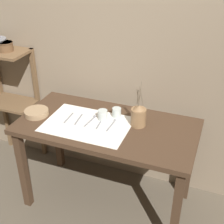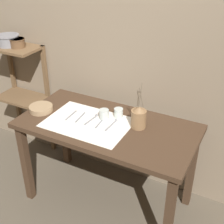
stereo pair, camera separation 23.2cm
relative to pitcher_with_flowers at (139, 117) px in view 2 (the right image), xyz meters
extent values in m
plane|color=brown|center=(-0.23, -0.08, -0.88)|extent=(12.00, 12.00, 0.00)
cube|color=gray|center=(-0.23, 0.38, 0.32)|extent=(7.00, 0.06, 2.40)
cube|color=#422D1E|center=(-0.23, -0.08, -0.10)|extent=(1.38, 0.70, 0.04)
cube|color=#422D1E|center=(-0.86, -0.36, -0.50)|extent=(0.06, 0.06, 0.76)
cube|color=#422D1E|center=(0.41, -0.36, -0.50)|extent=(0.06, 0.06, 0.76)
cube|color=#422D1E|center=(-0.86, 0.21, -0.50)|extent=(0.06, 0.06, 0.76)
cube|color=#422D1E|center=(0.41, 0.21, -0.50)|extent=(0.06, 0.06, 0.76)
cube|color=brown|center=(-1.33, 0.18, 0.28)|extent=(0.47, 0.30, 0.02)
cube|color=brown|center=(-1.33, 0.18, -0.23)|extent=(0.47, 0.30, 0.02)
cube|color=brown|center=(-1.55, 0.31, -0.29)|extent=(0.04, 0.04, 1.17)
cube|color=brown|center=(-1.12, 0.31, -0.29)|extent=(0.04, 0.04, 1.17)
cube|color=white|center=(-0.37, -0.13, -0.08)|extent=(0.65, 0.46, 0.00)
cylinder|color=olive|center=(0.00, 0.00, -0.01)|extent=(0.12, 0.12, 0.14)
cone|color=olive|center=(0.00, 0.00, 0.08)|extent=(0.09, 0.09, 0.04)
cylinder|color=brown|center=(-0.02, 0.02, 0.16)|extent=(0.01, 0.04, 0.13)
cylinder|color=brown|center=(0.00, 0.00, 0.19)|extent=(0.01, 0.03, 0.18)
cylinder|color=brown|center=(0.00, 0.01, 0.16)|extent=(0.02, 0.02, 0.12)
cylinder|color=brown|center=(0.02, -0.01, 0.18)|extent=(0.03, 0.03, 0.16)
cylinder|color=brown|center=(0.00, -0.01, 0.16)|extent=(0.01, 0.01, 0.13)
cylinder|color=brown|center=(-0.01, 0.00, 0.16)|extent=(0.01, 0.01, 0.12)
cylinder|color=#9E7F5B|center=(-0.81, -0.14, -0.06)|extent=(0.19, 0.19, 0.04)
cylinder|color=#B7C1BC|center=(-0.29, -0.02, -0.04)|extent=(0.08, 0.08, 0.08)
cylinder|color=#B7C1BC|center=(-0.20, 0.06, -0.04)|extent=(0.07, 0.07, 0.08)
cube|color=gray|center=(-0.54, -0.10, -0.08)|extent=(0.02, 0.17, 0.00)
cube|color=gray|center=(-0.46, -0.09, -0.08)|extent=(0.03, 0.17, 0.00)
cube|color=gray|center=(-0.36, -0.09, -0.08)|extent=(0.03, 0.17, 0.00)
sphere|color=gray|center=(-0.36, -0.01, -0.07)|extent=(0.02, 0.02, 0.02)
cube|color=gray|center=(-0.28, -0.09, -0.08)|extent=(0.03, 0.17, 0.00)
cube|color=gray|center=(-0.19, -0.09, -0.08)|extent=(0.02, 0.17, 0.00)
sphere|color=gray|center=(-0.19, -0.01, -0.07)|extent=(0.02, 0.02, 0.02)
cylinder|color=gray|center=(-1.39, 0.18, 0.34)|extent=(0.20, 0.20, 0.10)
cylinder|color=gray|center=(-1.39, 0.18, 0.39)|extent=(0.21, 0.21, 0.01)
cylinder|color=brown|center=(-1.28, 0.18, 0.34)|extent=(0.13, 0.13, 0.08)
cylinder|color=brown|center=(-1.28, 0.18, 0.37)|extent=(0.14, 0.14, 0.01)
camera|label=1|loc=(0.54, -1.96, 1.20)|focal=50.00mm
camera|label=2|loc=(0.75, -1.86, 1.20)|focal=50.00mm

